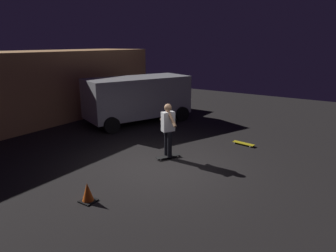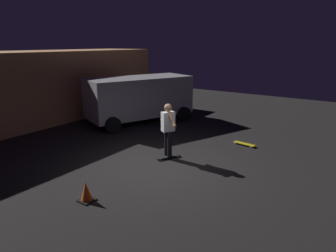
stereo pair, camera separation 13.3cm
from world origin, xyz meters
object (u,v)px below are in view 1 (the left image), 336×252
skateboard_ridden (168,157)px  traffic_cone (88,193)px  skateboard_spare (243,143)px  parked_van (138,97)px  skater (168,126)px

skateboard_ridden → traffic_cone: (-3.22, 0.03, 0.16)m
skateboard_spare → traffic_cone: bearing=164.9°
traffic_cone → skateboard_ridden: bearing=-0.6°
parked_van → traffic_cone: 7.22m
skater → traffic_cone: (-3.22, 0.03, -0.83)m
skateboard_ridden → traffic_cone: bearing=179.4°
skateboard_ridden → traffic_cone: traffic_cone is taller
parked_van → skater: bearing=-129.4°
skateboard_spare → skater: skater is taller
parked_van → traffic_cone: (-6.20, -3.59, -0.95)m
parked_van → skateboard_spare: parked_van is taller
parked_van → traffic_cone: bearing=-149.9°
skateboard_spare → traffic_cone: 5.96m
skater → skateboard_spare: bearing=-30.9°
skater → traffic_cone: size_ratio=3.63×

